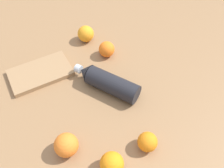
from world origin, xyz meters
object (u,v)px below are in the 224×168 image
object	(u,v)px
orange_3	(107,49)
orange_4	(112,164)
orange_0	(66,145)
orange_2	(86,34)
cutting_board	(40,73)
orange_1	(147,142)
water_bottle	(107,82)

from	to	relation	value
orange_3	orange_4	size ratio (longest dim) A/B	0.94
orange_0	orange_2	size ratio (longest dim) A/B	1.05
orange_2	cutting_board	world-z (taller)	orange_2
orange_1	cutting_board	world-z (taller)	orange_1
water_bottle	orange_3	xyz separation A→B (m)	(0.12, 0.13, -0.00)
water_bottle	orange_3	bearing A→B (deg)	-58.56
water_bottle	orange_1	distance (m)	0.27
orange_4	cutting_board	bearing A→B (deg)	84.90
orange_1	orange_4	distance (m)	0.13
water_bottle	orange_0	xyz separation A→B (m)	(-0.25, -0.11, 0.00)
orange_0	orange_2	distance (m)	0.52
water_bottle	cutting_board	xyz separation A→B (m)	(-0.15, 0.22, -0.03)
orange_0	orange_1	world-z (taller)	orange_0
orange_1	orange_3	size ratio (longest dim) A/B	0.95
orange_1	orange_4	size ratio (longest dim) A/B	0.89
water_bottle	orange_4	bearing A→B (deg)	123.95
orange_0	cutting_board	size ratio (longest dim) A/B	0.32
orange_2	orange_3	size ratio (longest dim) A/B	1.08
water_bottle	cutting_board	bearing A→B (deg)	15.78
orange_3	orange_4	bearing A→B (deg)	-129.35
orange_1	cutting_board	bearing A→B (deg)	99.97
orange_2	cutting_board	size ratio (longest dim) A/B	0.30
orange_2	orange_3	world-z (taller)	orange_2
orange_3	orange_4	distance (m)	0.48
orange_2	orange_3	bearing A→B (deg)	-87.95
orange_1	orange_4	bearing A→B (deg)	170.60
water_bottle	orange_2	distance (m)	0.29
water_bottle	cutting_board	size ratio (longest dim) A/B	1.11
orange_1	orange_2	size ratio (longest dim) A/B	0.87
orange_4	cutting_board	size ratio (longest dim) A/B	0.30
water_bottle	orange_1	world-z (taller)	water_bottle
orange_0	orange_1	distance (m)	0.24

